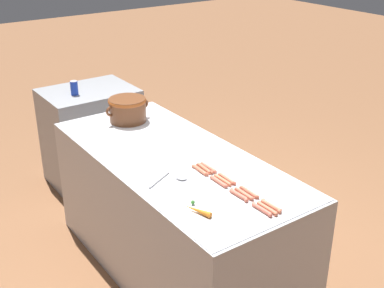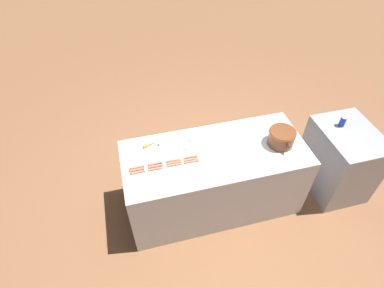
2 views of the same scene
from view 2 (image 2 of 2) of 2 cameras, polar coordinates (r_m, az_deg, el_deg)
The scene contains 19 objects.
ground_plane at distance 4.01m, azimuth 3.66°, elevation -10.49°, with size 20.00×20.00×0.00m, color brown.
griddle_counter at distance 3.64m, azimuth 3.99°, elevation -6.42°, with size 0.87×2.00×0.91m.
back_cabinet at distance 4.23m, azimuth 25.50°, elevation -2.71°, with size 0.81×0.63×0.91m, color #939599.
hot_dog_0 at distance 3.18m, azimuth -10.08°, elevation -4.24°, with size 0.03×0.16×0.02m.
hot_dog_1 at distance 3.18m, azimuth -6.78°, elevation -3.60°, with size 0.03×0.16×0.02m.
hot_dog_2 at distance 3.20m, azimuth -3.45°, elevation -3.03°, with size 0.02×0.16×0.02m.
hot_dog_3 at distance 3.22m, azimuth -0.30°, elevation -2.38°, with size 0.03×0.16×0.02m.
hot_dog_4 at distance 3.16m, azimuth -10.17°, elevation -4.68°, with size 0.03×0.16×0.02m.
hot_dog_5 at distance 3.16m, azimuth -6.76°, elevation -4.06°, with size 0.02×0.16×0.02m.
hot_dog_6 at distance 3.18m, azimuth -3.30°, elevation -3.43°, with size 0.02×0.16×0.02m.
hot_dog_7 at distance 3.20m, azimuth -0.12°, elevation -2.84°, with size 0.03×0.16×0.02m.
hot_dog_8 at distance 3.13m, azimuth -9.96°, elevation -5.14°, with size 0.03×0.16×0.02m.
hot_dog_9 at distance 3.14m, azimuth -6.70°, elevation -4.55°, with size 0.03×0.16×0.02m.
hot_dog_10 at distance 3.16m, azimuth -3.22°, elevation -3.83°, with size 0.03×0.16×0.02m.
hot_dog_11 at distance 3.18m, azimuth -0.02°, elevation -3.22°, with size 0.02×0.16×0.02m.
bean_pot at distance 3.44m, azimuth 16.20°, elevation 1.31°, with size 0.36×0.29×0.18m.
serving_spoon at distance 3.35m, azimuth -0.99°, elevation -0.12°, with size 0.26×0.16×0.02m.
carrot at distance 3.38m, azimuth -7.55°, elevation -0.01°, with size 0.09×0.18×0.03m.
soda_can at distance 3.95m, azimuth 26.01°, elevation 3.73°, with size 0.07×0.07×0.12m.
Camera 2 is at (2.13, -0.81, 3.29)m, focal length 28.93 mm.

